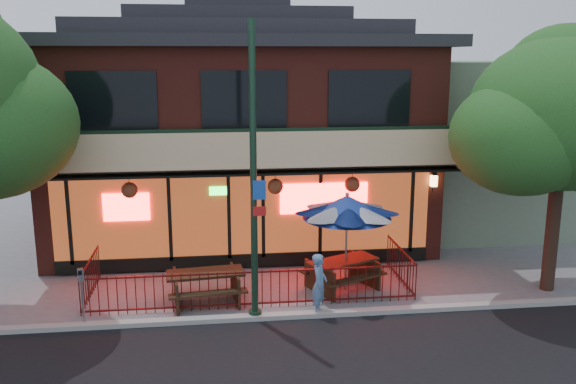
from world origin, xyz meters
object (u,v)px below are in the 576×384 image
object	(u,v)px
picnic_table_right	(342,270)
parking_meter_near	(82,288)
street_tree_right	(564,105)
pedestrian	(319,284)
picnic_table_left	(206,282)
street_light	(254,191)
patio_umbrella	(347,207)

from	to	relation	value
picnic_table_right	parking_meter_near	distance (m)	6.70
street_tree_right	picnic_table_right	bearing A→B (deg)	173.48
pedestrian	picnic_table_right	bearing A→B (deg)	-12.10
street_tree_right	parking_meter_near	bearing A→B (deg)	-175.32
street_tree_right	picnic_table_left	bearing A→B (deg)	179.29
picnic_table_right	parking_meter_near	bearing A→B (deg)	-165.96
pedestrian	picnic_table_left	bearing A→B (deg)	87.12
parking_meter_near	picnic_table_left	bearing A→B (deg)	21.32
street_light	street_tree_right	xyz separation A→B (m)	(8.04, 0.99, 1.81)
street_tree_right	parking_meter_near	world-z (taller)	street_tree_right
patio_umbrella	picnic_table_right	bearing A→B (deg)	169.51
patio_umbrella	street_tree_right	bearing A→B (deg)	-6.46
street_tree_right	picnic_table_left	world-z (taller)	street_tree_right
parking_meter_near	street_tree_right	bearing A→B (deg)	4.68
street_light	pedestrian	xyz separation A→B (m)	(1.57, 0.05, -2.38)
pedestrian	parking_meter_near	world-z (taller)	pedestrian
street_light	picnic_table_left	size ratio (longest dim) A/B	3.34
street_light	patio_umbrella	xyz separation A→B (m)	(2.57, 1.61, -0.85)
street_light	parking_meter_near	xyz separation A→B (m)	(-4.00, 0.00, -2.18)
picnic_table_left	patio_umbrella	distance (m)	4.17
picnic_table_right	street_tree_right	bearing A→B (deg)	-6.52
pedestrian	street_tree_right	bearing A→B (deg)	-63.78
patio_umbrella	parking_meter_near	bearing A→B (deg)	-166.26
patio_umbrella	parking_meter_near	world-z (taller)	patio_umbrella
picnic_table_right	pedestrian	distance (m)	1.83
picnic_table_left	picnic_table_right	xyz separation A→B (m)	(3.66, 0.52, -0.01)
street_light	patio_umbrella	bearing A→B (deg)	32.08
picnic_table_right	patio_umbrella	bearing A→B (deg)	-10.49
street_tree_right	parking_meter_near	size ratio (longest dim) A/B	4.90
picnic_table_left	parking_meter_near	xyz separation A→B (m)	(-2.82, -1.10, 0.42)
street_tree_right	pedestrian	bearing A→B (deg)	-171.77
patio_umbrella	parking_meter_near	distance (m)	6.89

